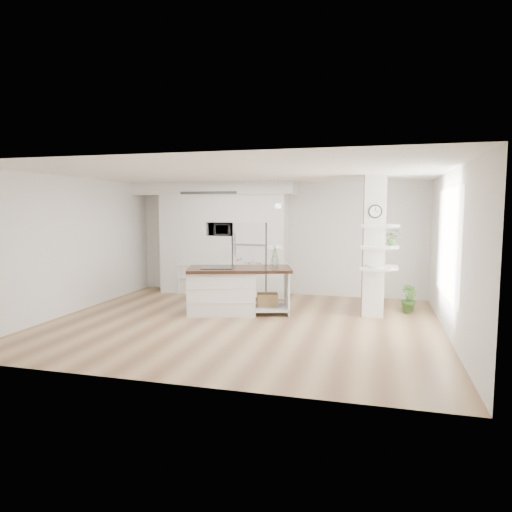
# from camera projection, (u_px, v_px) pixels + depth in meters

# --- Properties ---
(floor) EXTENTS (7.00, 6.00, 0.01)m
(floor) POSITION_uv_depth(u_px,v_px,m) (242.00, 323.00, 8.30)
(floor) COLOR tan
(floor) RESTS_ON ground
(room) EXTENTS (7.04, 6.04, 2.72)m
(room) POSITION_uv_depth(u_px,v_px,m) (241.00, 221.00, 8.11)
(room) COLOR white
(room) RESTS_ON ground
(cabinet_wall) EXTENTS (4.00, 0.71, 2.70)m
(cabinet_wall) POSITION_uv_depth(u_px,v_px,m) (216.00, 232.00, 11.08)
(cabinet_wall) COLOR white
(cabinet_wall) RESTS_ON floor
(refrigerator) EXTENTS (0.78, 0.69, 1.75)m
(refrigerator) POSITION_uv_depth(u_px,v_px,m) (253.00, 259.00, 10.93)
(refrigerator) COLOR silver
(refrigerator) RESTS_ON floor
(column) EXTENTS (0.69, 0.90, 2.70)m
(column) POSITION_uv_depth(u_px,v_px,m) (379.00, 247.00, 8.64)
(column) COLOR silver
(column) RESTS_ON floor
(window) EXTENTS (0.00, 2.40, 2.40)m
(window) POSITION_uv_depth(u_px,v_px,m) (448.00, 243.00, 7.55)
(window) COLOR white
(window) RESTS_ON room
(pendant_light) EXTENTS (0.12, 0.12, 0.10)m
(pendant_light) POSITION_uv_depth(u_px,v_px,m) (339.00, 206.00, 7.79)
(pendant_light) COLOR white
(pendant_light) RESTS_ON room
(kitchen_island) EXTENTS (2.21, 1.50, 1.48)m
(kitchen_island) POSITION_uv_depth(u_px,v_px,m) (228.00, 289.00, 9.06)
(kitchen_island) COLOR white
(kitchen_island) RESTS_ON floor
(bookshelf) EXTENTS (0.66, 0.44, 0.73)m
(bookshelf) POSITION_uv_depth(u_px,v_px,m) (193.00, 280.00, 11.19)
(bookshelf) COLOR white
(bookshelf) RESTS_ON floor
(floor_plant_a) EXTENTS (0.29, 0.24, 0.49)m
(floor_plant_a) POSITION_uv_depth(u_px,v_px,m) (409.00, 301.00, 9.05)
(floor_plant_a) COLOR #386428
(floor_plant_a) RESTS_ON floor
(floor_plant_b) EXTENTS (0.35, 0.35, 0.52)m
(floor_plant_b) POSITION_uv_depth(u_px,v_px,m) (409.00, 298.00, 9.25)
(floor_plant_b) COLOR #386428
(floor_plant_b) RESTS_ON floor
(microwave) EXTENTS (0.54, 0.37, 0.30)m
(microwave) POSITION_uv_depth(u_px,v_px,m) (222.00, 229.00, 10.99)
(microwave) COLOR #2D2D2D
(microwave) RESTS_ON cabinet_wall
(shelf_plant) EXTENTS (0.27, 0.23, 0.30)m
(shelf_plant) POSITION_uv_depth(u_px,v_px,m) (392.00, 237.00, 8.72)
(shelf_plant) COLOR #386428
(shelf_plant) RESTS_ON column
(decor_bowl) EXTENTS (0.22, 0.22, 0.05)m
(decor_bowl) POSITION_uv_depth(u_px,v_px,m) (374.00, 266.00, 8.48)
(decor_bowl) COLOR white
(decor_bowl) RESTS_ON column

